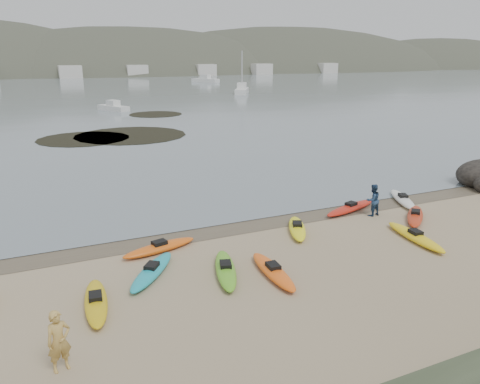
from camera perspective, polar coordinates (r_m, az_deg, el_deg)
name	(u,v)px	position (r m, az deg, el deg)	size (l,w,h in m)	color
ground	(240,222)	(22.07, 0.00, -3.74)	(600.00, 600.00, 0.00)	tan
wet_sand	(243,224)	(21.81, 0.33, -3.97)	(60.00, 60.00, 0.00)	brown
water	(34,67)	(319.03, -23.78, 13.79)	(1200.00, 1200.00, 0.00)	slate
kayaks	(277,244)	(19.31, 4.52, -6.29)	(21.77, 8.12, 0.34)	red
person_west	(59,341)	(12.92, -21.21, -16.58)	(0.60, 0.39, 1.64)	tan
person_east	(373,200)	(23.67, 15.88, -0.95)	(0.77, 0.60, 1.58)	navy
kelp_mats	(124,131)	(49.79, -13.95, 7.23)	(18.47, 23.75, 0.04)	black
moored_boats	(90,92)	(96.52, -17.83, 11.52)	(88.02, 66.61, 1.14)	silver
far_hills	(141,108)	(219.41, -12.01, 9.98)	(550.00, 135.00, 80.00)	#384235
far_town	(69,72)	(164.57, -20.08, 13.58)	(199.00, 5.00, 4.00)	beige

